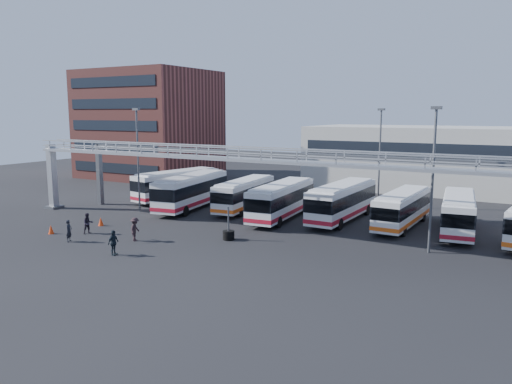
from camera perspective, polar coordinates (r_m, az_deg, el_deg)
The scene contains 21 objects.
ground at distance 35.40m, azimuth -2.76°, elevation -6.98°, with size 140.00×140.00×0.00m, color black.
gantry at distance 39.33m, azimuth 1.78°, elevation 2.82°, with size 51.40×5.15×7.10m.
apartment_building at distance 78.64m, azimuth -12.08°, elevation 7.57°, with size 18.00×15.00×16.00m, color brown.
warehouse at distance 67.21m, azimuth 24.28°, elevation 3.33°, with size 42.00×14.00×8.00m, color #9E9E99.
light_pole_left at distance 50.40m, azimuth -13.36°, elevation 4.21°, with size 0.70×0.35×10.21m.
light_pole_mid at distance 36.44m, azimuth 19.57°, elevation 2.16°, with size 0.70×0.35×10.21m.
light_pole_back at distance 52.81m, azimuth 13.96°, elevation 4.39°, with size 0.70×0.35×10.21m.
bus_1 at distance 56.81m, azimuth -9.01°, elevation 0.92°, with size 4.35×11.27×3.34m.
bus_2 at distance 51.42m, azimuth -7.35°, elevation 0.23°, with size 4.46×11.87×3.52m.
bus_3 at distance 50.33m, azimuth -1.30°, elevation -0.15°, with size 3.51×10.46×3.12m.
bus_4 at distance 46.19m, azimuth 2.95°, elevation -0.83°, with size 3.52×11.19×3.34m.
bus_5 at distance 46.01m, azimuth 9.85°, elevation -0.95°, with size 2.79×11.29×3.42m.
bus_6 at distance 44.63m, azimuth 16.40°, elevation -1.72°, with size 2.68×10.26×3.10m.
bus_7 at distance 43.92m, azimuth 22.13°, elevation -2.14°, with size 3.75×10.65×3.17m.
pedestrian_a at distance 40.77m, azimuth -20.61°, elevation -4.17°, with size 0.62×0.41×1.71m, color black.
pedestrian_b at distance 42.93m, azimuth -18.65°, elevation -3.42°, with size 0.83×0.65×1.71m, color black.
pedestrian_c at distance 39.50m, azimuth -13.66°, elevation -4.16°, with size 1.19×0.68×1.84m, color #2D1E21.
pedestrian_d at distance 36.00m, azimuth -15.99°, elevation -5.60°, with size 1.03×0.43×1.76m, color black.
cone_left at distance 44.04m, azimuth -22.39°, elevation -3.97°, with size 0.46×0.46×0.73m, color red.
cone_right at distance 45.68m, azimuth -17.31°, elevation -3.24°, with size 0.47×0.47×0.74m, color red.
tire_stack at distance 38.90m, azimuth -3.16°, elevation -4.85°, with size 0.91×0.91×2.59m.
Camera 1 is at (18.34, -28.66, 9.77)m, focal length 35.00 mm.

